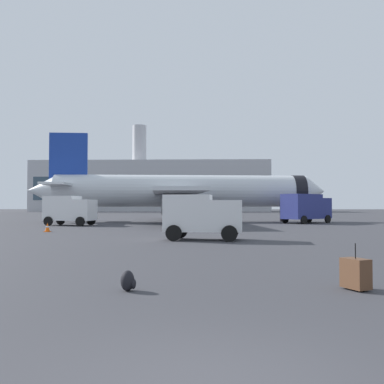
{
  "coord_description": "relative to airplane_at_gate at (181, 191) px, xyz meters",
  "views": [
    {
      "loc": [
        -0.07,
        -4.67,
        2.01
      ],
      "look_at": [
        -1.12,
        27.81,
        3.0
      ],
      "focal_mm": 39.98,
      "sensor_mm": 36.0,
      "label": 1
    }
  ],
  "objects": [
    {
      "name": "fuel_truck",
      "position": [
        14.03,
        -3.49,
        -1.88
      ],
      "size": [
        6.15,
        5.68,
        3.2
      ],
      "color": "navy",
      "rests_on": "ground"
    },
    {
      "name": "cargo_van",
      "position": [
        2.76,
        -26.43,
        -2.21
      ],
      "size": [
        4.58,
        2.72,
        2.6
      ],
      "color": "white",
      "rests_on": "ground"
    },
    {
      "name": "safety_cone_near",
      "position": [
        -8.92,
        -19.29,
        -3.33
      ],
      "size": [
        0.44,
        0.44,
        0.67
      ],
      "color": "#F2590C",
      "rests_on": "ground"
    },
    {
      "name": "rolling_suitcase",
      "position": [
        6.51,
        -40.74,
        -3.27
      ],
      "size": [
        0.64,
        0.75,
        1.1
      ],
      "color": "brown",
      "rests_on": "ground"
    },
    {
      "name": "airplane_at_gate",
      "position": [
        0.0,
        0.0,
        0.0
      ],
      "size": [
        35.77,
        32.33,
        10.5
      ],
      "color": "silver",
      "rests_on": "ground"
    },
    {
      "name": "service_truck",
      "position": [
        -10.46,
        -9.37,
        -2.05
      ],
      "size": [
        5.13,
        3.27,
        2.9
      ],
      "color": "white",
      "rests_on": "ground"
    },
    {
      "name": "traveller_backpack",
      "position": [
        1.15,
        -41.03,
        -3.42
      ],
      "size": [
        0.36,
        0.4,
        0.48
      ],
      "color": "black",
      "rests_on": "ground"
    },
    {
      "name": "terminal_building",
      "position": [
        -14.2,
        85.04,
        4.27
      ],
      "size": [
        72.97,
        19.54,
        27.57
      ],
      "color": "#B2B2B7",
      "rests_on": "ground"
    },
    {
      "name": "safety_cone_mid",
      "position": [
        12.5,
        0.73,
        -3.33
      ],
      "size": [
        0.44,
        0.44,
        0.66
      ],
      "color": "#F2590C",
      "rests_on": "ground"
    }
  ]
}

